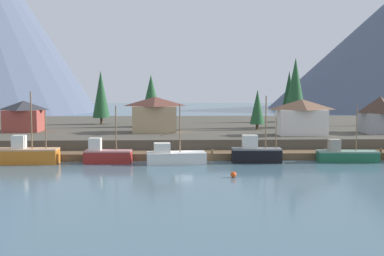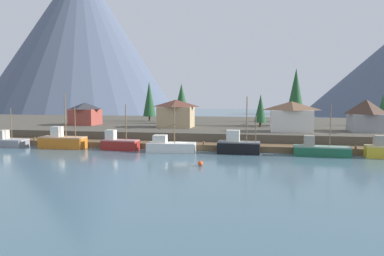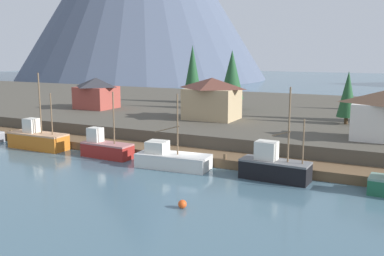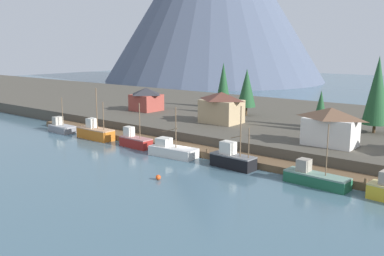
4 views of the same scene
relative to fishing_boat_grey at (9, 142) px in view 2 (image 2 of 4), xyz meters
The scene contains 21 objects.
ground_plane 38.56m from the fishing_boat_grey, 34.28° to the left, with size 400.00×400.00×1.00m, color #476675.
dock 32.06m from the fishing_boat_grey, ahead, with size 80.00×4.00×1.60m.
shoreline_bank 46.37m from the fishing_boat_grey, 46.63° to the left, with size 400.00×56.00×2.50m, color #4C473D.
mountain_west_peak 147.74m from the fishing_boat_grey, 113.40° to the left, with size 110.88×110.88×88.04m, color #4C566B.
fishing_boat_grey is the anchor object (origin of this frame).
fishing_boat_orange 10.62m from the fishing_boat_grey, ahead, with size 8.22×2.80×9.74m.
fishing_boat_red 21.32m from the fishing_boat_grey, ahead, with size 6.39×2.57×7.83m.
fishing_boat_white 30.55m from the fishing_boat_grey, ahead, with size 8.13×3.72×8.01m.
fishing_boat_black 41.67m from the fishing_boat_grey, ahead, with size 6.81×2.78×9.13m.
fishing_boat_green 54.23m from the fishing_boat_grey, ahead, with size 8.32×2.91×8.01m.
house_grey 67.02m from the fishing_boat_grey, 13.02° to the left, with size 5.69×6.14×6.18m.
house_white 52.82m from the fishing_boat_grey, 13.62° to the left, with size 8.00×4.68×5.79m.
house_tan 32.94m from the fishing_boat_grey, 33.39° to the left, with size 7.72×5.96×6.07m.
house_red 21.07m from the fishing_boat_grey, 77.91° to the left, with size 6.29×6.08×5.35m.
conifer_near_left 39.39m from the fishing_boat_grey, 66.38° to the left, with size 3.52×3.52×11.01m.
conifer_near_right 79.71m from the fishing_boat_grey, 22.45° to the left, with size 2.44×2.44×7.42m.
conifer_mid_left 60.38m from the fishing_boat_grey, 26.31° to the left, with size 4.43×4.43×13.26m.
conifer_mid_right 39.68m from the fishing_boat_grey, 48.02° to the left, with size 4.00×4.00×10.06m.
conifer_back_left 50.92m from the fishing_boat_grey, 25.77° to the left, with size 2.69×2.69×7.28m.
conifer_back_right 69.06m from the fishing_boat_grey, 35.89° to the left, with size 3.59×3.59×11.12m.
channel_buoy 38.82m from the fishing_boat_grey, 16.05° to the right, with size 0.70×0.70×0.70m, color #E04C19.
Camera 2 is at (12.21, -54.52, 8.87)m, focal length 30.85 mm.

